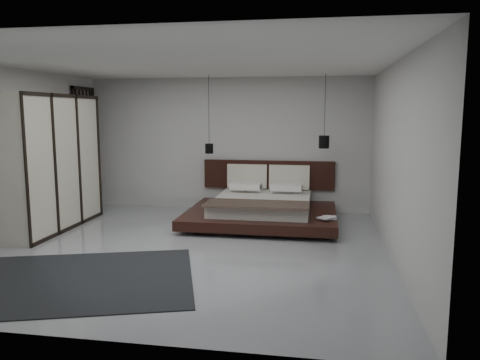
% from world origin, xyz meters
% --- Properties ---
extents(floor, '(6.00, 6.00, 0.00)m').
position_xyz_m(floor, '(0.00, 0.00, 0.00)').
color(floor, '#96999E').
rests_on(floor, ground).
extents(ceiling, '(6.00, 6.00, 0.00)m').
position_xyz_m(ceiling, '(0.00, 0.00, 2.80)').
color(ceiling, white).
rests_on(ceiling, wall_back).
extents(wall_back, '(6.00, 0.00, 6.00)m').
position_xyz_m(wall_back, '(0.00, 3.00, 1.40)').
color(wall_back, '#BBBBB9').
rests_on(wall_back, floor).
extents(wall_front, '(6.00, 0.00, 6.00)m').
position_xyz_m(wall_front, '(0.00, -3.00, 1.40)').
color(wall_front, '#BBBBB9').
rests_on(wall_front, floor).
extents(wall_left, '(0.00, 6.00, 6.00)m').
position_xyz_m(wall_left, '(-3.00, 0.00, 1.40)').
color(wall_left, '#BBBBB9').
rests_on(wall_left, floor).
extents(wall_right, '(0.00, 6.00, 6.00)m').
position_xyz_m(wall_right, '(3.00, 0.00, 1.40)').
color(wall_right, '#BBBBB9').
rests_on(wall_right, floor).
extents(lattice_screen, '(0.05, 0.90, 2.60)m').
position_xyz_m(lattice_screen, '(-2.95, 2.45, 1.30)').
color(lattice_screen, black).
rests_on(lattice_screen, floor).
extents(bed, '(2.75, 2.38, 1.07)m').
position_xyz_m(bed, '(0.90, 1.91, 0.29)').
color(bed, black).
rests_on(bed, floor).
extents(book_lower, '(0.23, 0.31, 0.03)m').
position_xyz_m(book_lower, '(2.03, 1.26, 0.27)').
color(book_lower, '#99724C').
rests_on(book_lower, bed).
extents(book_upper, '(0.36, 0.36, 0.02)m').
position_xyz_m(book_upper, '(2.01, 1.23, 0.30)').
color(book_upper, '#99724C').
rests_on(book_upper, book_lower).
extents(pendant_left, '(0.16, 0.16, 1.54)m').
position_xyz_m(pendant_left, '(-0.23, 2.34, 1.37)').
color(pendant_left, black).
rests_on(pendant_left, ceiling).
extents(pendant_right, '(0.20, 0.20, 1.41)m').
position_xyz_m(pendant_right, '(2.03, 2.34, 1.52)').
color(pendant_right, black).
rests_on(pendant_right, ceiling).
extents(wardrobe, '(0.58, 2.44, 2.39)m').
position_xyz_m(wardrobe, '(-2.70, 0.78, 1.20)').
color(wardrobe, beige).
rests_on(wardrobe, floor).
extents(rug, '(3.62, 3.05, 0.01)m').
position_xyz_m(rug, '(-1.12, -1.64, 0.01)').
color(rug, black).
rests_on(rug, floor).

